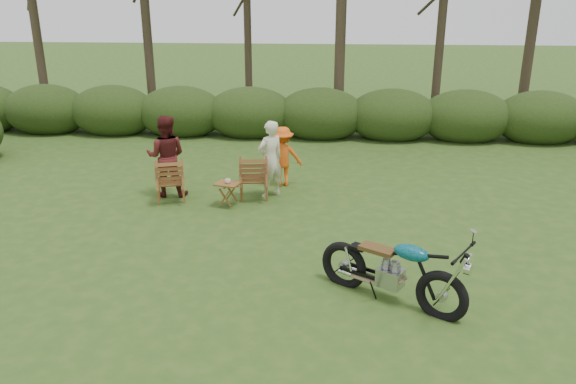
# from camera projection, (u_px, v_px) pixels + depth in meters

# --- Properties ---
(ground) EXTENTS (80.00, 80.00, 0.00)m
(ground) POSITION_uv_depth(u_px,v_px,m) (302.00, 298.00, 7.52)
(ground) COLOR #294818
(ground) RESTS_ON ground
(motorcycle) EXTENTS (2.09, 1.70, 1.14)m
(motorcycle) POSITION_uv_depth(u_px,v_px,m) (389.00, 299.00, 7.49)
(motorcycle) COLOR #0B8699
(motorcycle) RESTS_ON ground
(lawn_chair_right) EXTENTS (0.71, 0.71, 0.91)m
(lawn_chair_right) POSITION_uv_depth(u_px,v_px,m) (254.00, 198.00, 11.20)
(lawn_chair_right) COLOR brown
(lawn_chair_right) RESTS_ON ground
(lawn_chair_left) EXTENTS (0.75, 0.75, 0.88)m
(lawn_chair_left) POSITION_uv_depth(u_px,v_px,m) (172.00, 200.00, 11.06)
(lawn_chair_left) COLOR brown
(lawn_chair_left) RESTS_ON ground
(side_table) EXTENTS (0.54, 0.49, 0.47)m
(side_table) POSITION_uv_depth(u_px,v_px,m) (228.00, 195.00, 10.68)
(side_table) COLOR brown
(side_table) RESTS_ON ground
(cup) EXTENTS (0.11, 0.11, 0.09)m
(cup) POSITION_uv_depth(u_px,v_px,m) (228.00, 181.00, 10.57)
(cup) COLOR beige
(cup) RESTS_ON side_table
(adult_a) EXTENTS (0.67, 0.64, 1.54)m
(adult_a) POSITION_uv_depth(u_px,v_px,m) (271.00, 196.00, 11.31)
(adult_a) COLOR beige
(adult_a) RESTS_ON ground
(adult_b) EXTENTS (0.83, 0.67, 1.63)m
(adult_b) POSITION_uv_depth(u_px,v_px,m) (169.00, 195.00, 11.36)
(adult_b) COLOR #4C1615
(adult_b) RESTS_ON ground
(child) EXTENTS (0.90, 0.63, 1.26)m
(child) POSITION_uv_depth(u_px,v_px,m) (283.00, 185.00, 11.94)
(child) COLOR #EB5A16
(child) RESTS_ON ground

